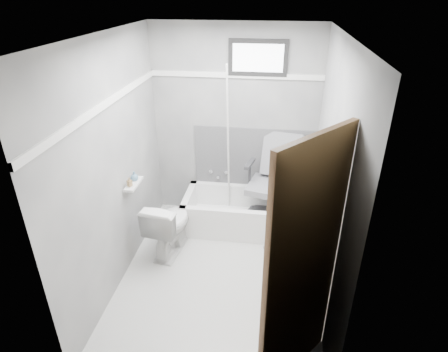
% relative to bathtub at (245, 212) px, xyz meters
% --- Properties ---
extents(floor, '(2.60, 2.60, 0.00)m').
position_rel_bathtub_xyz_m(floor, '(-0.18, -0.93, -0.21)').
color(floor, silver).
rests_on(floor, ground).
extents(ceiling, '(2.60, 2.60, 0.00)m').
position_rel_bathtub_xyz_m(ceiling, '(-0.18, -0.93, 2.19)').
color(ceiling, silver).
rests_on(ceiling, floor).
extents(wall_back, '(2.00, 0.02, 2.40)m').
position_rel_bathtub_xyz_m(wall_back, '(-0.18, 0.37, 0.99)').
color(wall_back, slate).
rests_on(wall_back, floor).
extents(wall_front, '(2.00, 0.02, 2.40)m').
position_rel_bathtub_xyz_m(wall_front, '(-0.18, -2.23, 0.99)').
color(wall_front, slate).
rests_on(wall_front, floor).
extents(wall_left, '(0.02, 2.60, 2.40)m').
position_rel_bathtub_xyz_m(wall_left, '(-1.18, -0.93, 0.99)').
color(wall_left, slate).
rests_on(wall_left, floor).
extents(wall_right, '(0.02, 2.60, 2.40)m').
position_rel_bathtub_xyz_m(wall_right, '(0.82, -0.93, 0.99)').
color(wall_right, slate).
rests_on(wall_right, floor).
extents(bathtub, '(1.50, 0.70, 0.42)m').
position_rel_bathtub_xyz_m(bathtub, '(0.00, 0.00, 0.00)').
color(bathtub, white).
rests_on(bathtub, floor).
extents(office_chair, '(0.73, 0.73, 1.06)m').
position_rel_bathtub_xyz_m(office_chair, '(0.30, 0.05, 0.44)').
color(office_chair, slate).
rests_on(office_chair, bathtub).
extents(toilet, '(0.48, 0.73, 0.67)m').
position_rel_bathtub_xyz_m(toilet, '(-0.80, -0.59, 0.12)').
color(toilet, white).
rests_on(toilet, floor).
extents(door, '(0.78, 0.78, 2.00)m').
position_rel_bathtub_xyz_m(door, '(0.80, -2.21, 0.79)').
color(door, '#512D1E').
rests_on(door, floor).
extents(window, '(0.66, 0.04, 0.40)m').
position_rel_bathtub_xyz_m(window, '(0.07, 0.36, 1.81)').
color(window, black).
rests_on(window, wall_back).
extents(backerboard, '(1.50, 0.02, 0.78)m').
position_rel_bathtub_xyz_m(backerboard, '(0.07, 0.36, 0.59)').
color(backerboard, '#4C4C4F').
rests_on(backerboard, wall_back).
extents(trim_back, '(2.00, 0.02, 0.06)m').
position_rel_bathtub_xyz_m(trim_back, '(-0.18, 0.36, 1.61)').
color(trim_back, white).
rests_on(trim_back, wall_back).
extents(trim_left, '(0.02, 2.60, 0.06)m').
position_rel_bathtub_xyz_m(trim_left, '(-1.17, -0.93, 1.61)').
color(trim_left, white).
rests_on(trim_left, wall_left).
extents(pole, '(0.02, 0.33, 1.93)m').
position_rel_bathtub_xyz_m(pole, '(-0.23, 0.13, 0.84)').
color(pole, silver).
rests_on(pole, bathtub).
extents(shelf, '(0.10, 0.32, 0.02)m').
position_rel_bathtub_xyz_m(shelf, '(-1.11, -0.69, 0.69)').
color(shelf, silver).
rests_on(shelf, wall_left).
extents(soap_bottle_a, '(0.06, 0.06, 0.09)m').
position_rel_bathtub_xyz_m(soap_bottle_a, '(-1.12, -0.77, 0.76)').
color(soap_bottle_a, '#94744A').
rests_on(soap_bottle_a, shelf).
extents(soap_bottle_b, '(0.11, 0.11, 0.10)m').
position_rel_bathtub_xyz_m(soap_bottle_b, '(-1.12, -0.63, 0.75)').
color(soap_bottle_b, '#537B99').
rests_on(soap_bottle_b, shelf).
extents(faucet, '(0.26, 0.10, 0.16)m').
position_rel_bathtub_xyz_m(faucet, '(-0.38, 0.34, 0.34)').
color(faucet, silver).
rests_on(faucet, wall_back).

